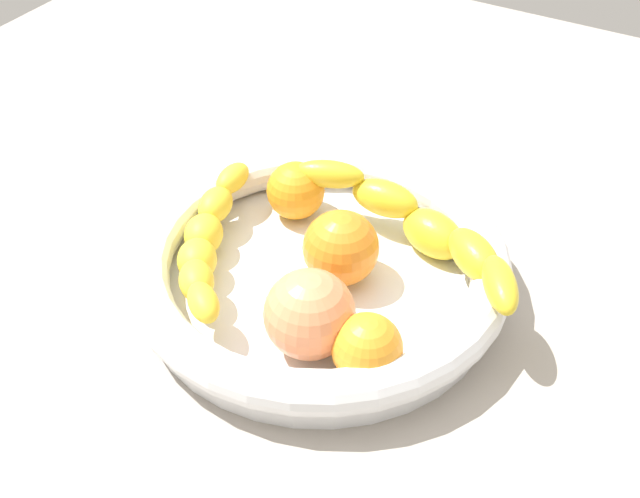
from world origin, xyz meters
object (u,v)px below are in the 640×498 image
at_px(banana_draped_right, 207,242).
at_px(fruit_bowl, 320,269).
at_px(orange_mid_left, 341,248).
at_px(peach_blush, 310,314).
at_px(orange_front, 296,191).
at_px(banana_draped_left, 424,228).
at_px(orange_mid_right, 367,348).

bearing_deg(banana_draped_right, fruit_bowl, 21.51).
distance_m(banana_draped_right, orange_mid_left, 0.11).
bearing_deg(fruit_bowl, peach_blush, -65.51).
bearing_deg(orange_front, peach_blush, -55.10).
bearing_deg(orange_mid_left, banana_draped_left, 50.01).
distance_m(fruit_bowl, banana_draped_left, 0.09).
height_order(fruit_bowl, orange_front, orange_front).
bearing_deg(orange_mid_right, peach_blush, 177.51).
xyz_separation_m(fruit_bowl, banana_draped_left, (0.06, 0.06, 0.02)).
bearing_deg(orange_mid_left, fruit_bowl, -147.70).
relative_size(banana_draped_right, orange_front, 3.56).
relative_size(fruit_bowl, banana_draped_left, 1.30).
xyz_separation_m(banana_draped_left, banana_draped_right, (-0.15, -0.10, -0.01)).
bearing_deg(orange_front, orange_mid_right, -43.82).
bearing_deg(orange_mid_left, orange_front, 144.23).
bearing_deg(orange_front, banana_draped_left, 0.90).
distance_m(fruit_bowl, orange_mid_right, 0.11).
relative_size(banana_draped_left, orange_mid_left, 3.84).
height_order(orange_mid_left, peach_blush, peach_blush).
height_order(banana_draped_left, orange_mid_right, banana_draped_left).
bearing_deg(fruit_bowl, banana_draped_left, 46.77).
bearing_deg(orange_front, banana_draped_right, -104.75).
height_order(banana_draped_left, orange_front, banana_draped_left).
bearing_deg(banana_draped_right, banana_draped_left, 33.85).
bearing_deg(peach_blush, fruit_bowl, 114.49).
bearing_deg(banana_draped_right, orange_mid_left, 23.13).
xyz_separation_m(orange_mid_right, peach_blush, (-0.05, 0.00, 0.01)).
height_order(banana_draped_left, orange_mid_left, orange_mid_left).
xyz_separation_m(banana_draped_left, orange_front, (-0.12, -0.00, -0.01)).
xyz_separation_m(fruit_bowl, banana_draped_right, (-0.09, -0.03, 0.02)).
height_order(fruit_bowl, banana_draped_right, banana_draped_right).
relative_size(banana_draped_left, orange_mid_right, 4.59).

